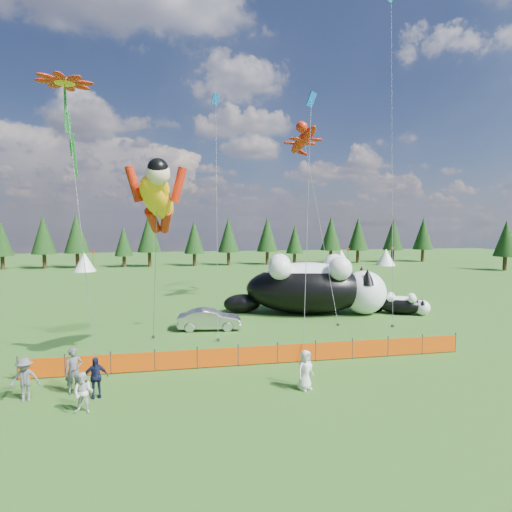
% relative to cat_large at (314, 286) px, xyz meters
% --- Properties ---
extents(ground, '(160.00, 160.00, 0.00)m').
position_rel_cat_large_xyz_m(ground, '(-6.42, -7.52, -2.18)').
color(ground, '#12380A').
rests_on(ground, ground).
extents(safety_fence, '(22.06, 0.06, 1.10)m').
position_rel_cat_large_xyz_m(safety_fence, '(-6.42, -10.52, -1.68)').
color(safety_fence, '#262626').
rests_on(safety_fence, ground).
extents(tree_line, '(90.00, 4.00, 8.00)m').
position_rel_cat_large_xyz_m(tree_line, '(-6.42, 37.48, 1.82)').
color(tree_line, black).
rests_on(tree_line, ground).
extents(festival_tents, '(50.00, 3.20, 2.80)m').
position_rel_cat_large_xyz_m(festival_tents, '(4.58, 32.48, -0.78)').
color(festival_tents, white).
rests_on(festival_tents, ground).
extents(cat_large, '(12.59, 6.45, 4.59)m').
position_rel_cat_large_xyz_m(cat_large, '(0.00, 0.00, 0.00)').
color(cat_large, black).
rests_on(cat_large, ground).
extents(cat_small, '(4.12, 2.94, 1.61)m').
position_rel_cat_large_xyz_m(cat_small, '(6.80, -1.48, -1.42)').
color(cat_small, black).
rests_on(cat_small, ground).
extents(car, '(4.30, 1.89, 1.37)m').
position_rel_cat_large_xyz_m(car, '(-8.36, -3.39, -1.50)').
color(car, silver).
rests_on(car, ground).
extents(spectator_a, '(0.79, 0.63, 1.91)m').
position_rel_cat_large_xyz_m(spectator_a, '(-14.55, -12.41, -1.23)').
color(spectator_a, '#505155').
rests_on(spectator_a, ground).
extents(spectator_b, '(0.81, 0.56, 1.54)m').
position_rel_cat_large_xyz_m(spectator_b, '(-13.74, -14.33, -1.41)').
color(spectator_b, silver).
rests_on(spectator_b, ground).
extents(spectator_c, '(1.05, 0.68, 1.66)m').
position_rel_cat_large_xyz_m(spectator_c, '(-13.58, -12.99, -1.35)').
color(spectator_c, '#131834').
rests_on(spectator_c, ground).
extents(spectator_d, '(1.18, 0.70, 1.73)m').
position_rel_cat_large_xyz_m(spectator_d, '(-16.29, -12.80, -1.32)').
color(spectator_d, '#505155').
rests_on(spectator_d, ground).
extents(spectator_e, '(0.99, 0.87, 1.70)m').
position_rel_cat_large_xyz_m(spectator_e, '(-4.99, -13.80, -1.33)').
color(spectator_e, silver).
rests_on(spectator_e, ground).
extents(superhero_kite, '(4.96, 6.81, 10.72)m').
position_rel_cat_large_xyz_m(superhero_kite, '(-11.25, -8.90, 6.07)').
color(superhero_kite, '#FFAA0D').
rests_on(superhero_kite, ground).
extents(gecko_kite, '(4.19, 12.01, 16.62)m').
position_rel_cat_large_xyz_m(gecko_kite, '(0.41, 4.61, 12.13)').
color(gecko_kite, '#B71C09').
rests_on(gecko_kite, ground).
extents(flower_kite, '(3.50, 4.83, 14.93)m').
position_rel_cat_large_xyz_m(flower_kite, '(-16.18, -5.95, 12.28)').
color(flower_kite, '#B71C09').
rests_on(flower_kite, ground).
extents(diamond_kite_a, '(1.03, 6.32, 17.05)m').
position_rel_cat_large_xyz_m(diamond_kite_a, '(-7.61, -0.53, 12.93)').
color(diamond_kite_a, blue).
rests_on(diamond_kite_a, ground).
extents(diamond_kite_b, '(3.13, 6.49, 26.10)m').
position_rel_cat_large_xyz_m(diamond_kite_b, '(6.35, 0.76, 21.45)').
color(diamond_kite_b, '#0C8B90').
rests_on(diamond_kite_b, ground).
extents(diamond_kite_c, '(1.79, 3.47, 14.72)m').
position_rel_cat_large_xyz_m(diamond_kite_c, '(-2.97, -7.95, 11.16)').
color(diamond_kite_c, blue).
rests_on(diamond_kite_c, ground).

